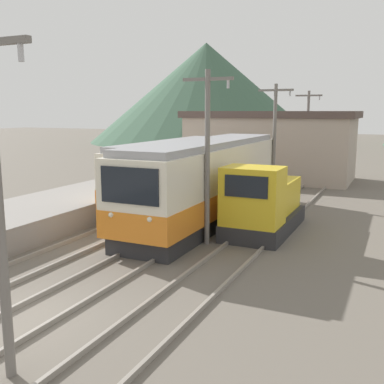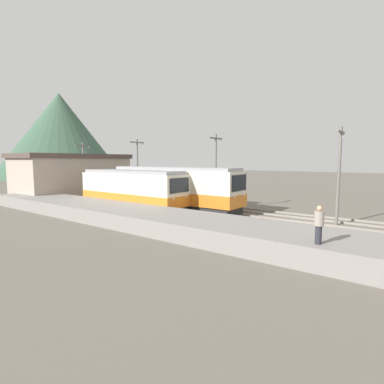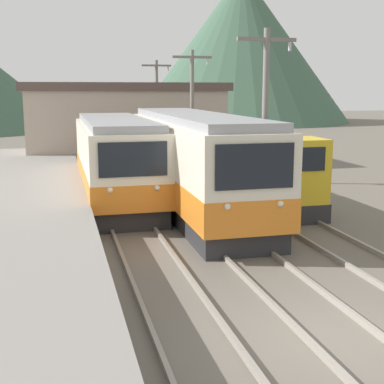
{
  "view_description": "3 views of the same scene",
  "coord_description": "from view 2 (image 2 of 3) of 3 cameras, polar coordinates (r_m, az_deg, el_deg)",
  "views": [
    {
      "loc": [
        8.34,
        -7.64,
        5.14
      ],
      "look_at": [
        0.98,
        8.16,
        1.99
      ],
      "focal_mm": 42.0,
      "sensor_mm": 36.0,
      "label": 1
    },
    {
      "loc": [
        -20.36,
        -6.01,
        4.42
      ],
      "look_at": [
        -0.9,
        8.59,
        1.83
      ],
      "focal_mm": 28.0,
      "sensor_mm": 36.0,
      "label": 2
    },
    {
      "loc": [
        -4.93,
        -8.58,
        4.73
      ],
      "look_at": [
        -0.96,
        7.24,
        1.59
      ],
      "focal_mm": 50.0,
      "sensor_mm": 36.0,
      "label": 3
    }
  ],
  "objects": [
    {
      "name": "platform_left",
      "position": [
        15.83,
        13.53,
        -8.39
      ],
      "size": [
        4.5,
        54.0,
        1.02
      ],
      "primitive_type": "cube",
      "color": "gray",
      "rests_on": "ground"
    },
    {
      "name": "track_left",
      "position": [
        19.25,
        17.85,
        -7.28
      ],
      "size": [
        1.54,
        60.0,
        0.14
      ],
      "color": "gray",
      "rests_on": "ground"
    },
    {
      "name": "ground_plane",
      "position": [
        21.69,
        20.11,
        -6.06
      ],
      "size": [
        200.0,
        200.0,
        0.0
      ],
      "primitive_type": "plane",
      "color": "#665E54"
    },
    {
      "name": "station_building",
      "position": [
        37.59,
        -21.62,
        2.86
      ],
      "size": [
        12.6,
        6.3,
        5.13
      ],
      "color": "#AD9E8E",
      "rests_on": "ground"
    },
    {
      "name": "shunting_locomotive",
      "position": [
        29.0,
        1.7,
        -0.29
      ],
      "size": [
        2.4,
        5.46,
        3.0
      ],
      "color": "#28282B",
      "rests_on": "ground"
    },
    {
      "name": "catenary_mast_distant",
      "position": [
        40.26,
        -19.93,
        4.6
      ],
      "size": [
        2.0,
        0.2,
        6.65
      ],
      "color": "slate",
      "rests_on": "ground"
    },
    {
      "name": "catenary_mast_mid",
      "position": [
        26.15,
        4.5,
        4.35
      ],
      "size": [
        2.0,
        0.2,
        6.65
      ],
      "color": "slate",
      "rests_on": "ground"
    },
    {
      "name": "catenary_mast_far",
      "position": [
        32.49,
        -10.35,
        4.6
      ],
      "size": [
        2.0,
        0.2,
        6.65
      ],
      "color": "slate",
      "rests_on": "ground"
    },
    {
      "name": "catenary_mast_near",
      "position": [
        22.48,
        26.21,
        3.47
      ],
      "size": [
        2.0,
        0.2,
        6.65
      ],
      "color": "slate",
      "rests_on": "ground"
    },
    {
      "name": "commuter_train_center",
      "position": [
        27.16,
        -3.58,
        0.45
      ],
      "size": [
        2.84,
        13.46,
        3.81
      ],
      "color": "#28282B",
      "rests_on": "ground"
    },
    {
      "name": "track_right",
      "position": [
        24.7,
        22.27,
        -4.52
      ],
      "size": [
        1.54,
        60.0,
        0.14
      ],
      "color": "gray",
      "rests_on": "ground"
    },
    {
      "name": "commuter_train_left",
      "position": [
        26.8,
        -11.27,
        0.04
      ],
      "size": [
        2.84,
        10.8,
        3.55
      ],
      "color": "#28282B",
      "rests_on": "ground"
    },
    {
      "name": "track_center",
      "position": [
        21.86,
        20.27,
        -5.78
      ],
      "size": [
        1.54,
        60.0,
        0.14
      ],
      "color": "gray",
      "rests_on": "ground"
    },
    {
      "name": "person_on_platform",
      "position": [
        13.18,
        23.03,
        -5.52
      ],
      "size": [
        0.38,
        0.38,
        1.58
      ],
      "color": "#282833",
      "rests_on": "platform_left"
    }
  ]
}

